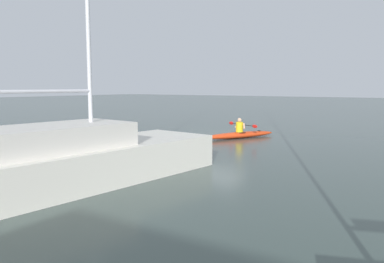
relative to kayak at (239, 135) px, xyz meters
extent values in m
plane|color=#384742|center=(1.40, -0.60, -0.16)|extent=(160.00, 160.00, 0.00)
ellipsoid|color=red|center=(0.00, 0.00, 0.00)|extent=(2.53, 4.30, 0.32)
torus|color=black|center=(-0.03, -0.06, 0.14)|extent=(0.74, 0.74, 0.04)
cylinder|color=black|center=(-0.59, -1.21, 0.15)|extent=(0.18, 0.18, 0.02)
cylinder|color=yellow|center=(0.00, 0.00, 0.42)|extent=(0.37, 0.37, 0.52)
sphere|color=tan|center=(0.00, 0.00, 0.79)|extent=(0.21, 0.21, 0.21)
cylinder|color=black|center=(-0.09, -0.18, 0.54)|extent=(1.80, 0.91, 0.03)
ellipsoid|color=red|center=(0.80, -0.62, 0.54)|extent=(0.38, 0.21, 0.17)
ellipsoid|color=red|center=(-0.98, 0.26, 0.54)|extent=(0.38, 0.21, 0.17)
cylinder|color=tan|center=(0.22, -0.20, 0.49)|extent=(0.32, 0.14, 0.34)
cylinder|color=tan|center=(-0.29, 0.05, 0.49)|extent=(0.23, 0.28, 0.34)
cube|color=silver|center=(-0.48, 11.36, 0.36)|extent=(3.69, 9.75, 1.04)
cone|color=silver|center=(-1.03, 6.28, 0.36)|extent=(1.08, 1.00, 0.99)
cube|color=beige|center=(-0.43, 11.83, 1.21)|extent=(2.48, 4.38, 0.66)
cylinder|color=silver|center=(-0.35, 12.47, 2.42)|extent=(0.50, 3.76, 0.09)
camera|label=1|loc=(-8.97, 18.13, 2.55)|focal=36.09mm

